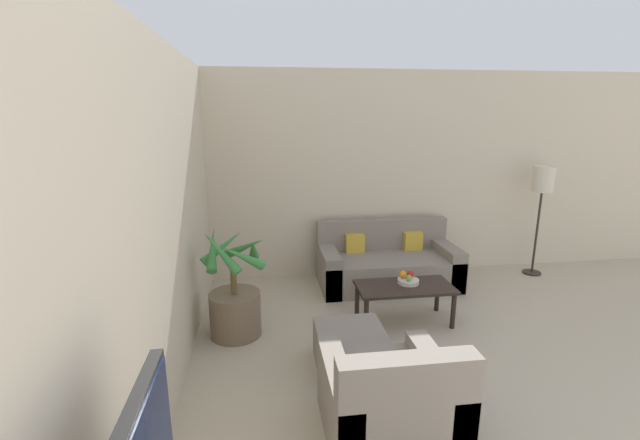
% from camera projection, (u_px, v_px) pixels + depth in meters
% --- Properties ---
extents(wall_back, '(8.11, 0.06, 2.70)m').
position_uv_depth(wall_back, '(451.00, 174.00, 5.83)').
color(wall_back, beige).
rests_on(wall_back, ground_plane).
extents(wall_left, '(0.06, 8.27, 2.70)m').
position_uv_depth(wall_left, '(121.00, 277.00, 2.16)').
color(wall_left, beige).
rests_on(wall_left, ground_plane).
extents(potted_palm, '(0.68, 0.69, 1.12)m').
position_uv_depth(potted_palm, '(235.00, 301.00, 4.21)').
color(potted_palm, brown).
rests_on(potted_palm, ground_plane).
extents(sofa_loveseat, '(1.74, 0.83, 0.80)m').
position_uv_depth(sofa_loveseat, '(387.00, 265.00, 5.50)').
color(sofa_loveseat, gray).
rests_on(sofa_loveseat, ground_plane).
extents(floor_lamp, '(0.27, 0.27, 1.49)m').
position_uv_depth(floor_lamp, '(543.00, 186.00, 5.63)').
color(floor_lamp, '#2D2823').
rests_on(floor_lamp, ground_plane).
extents(coffee_table, '(1.00, 0.50, 0.41)m').
position_uv_depth(coffee_table, '(404.00, 291.00, 4.47)').
color(coffee_table, black).
rests_on(coffee_table, ground_plane).
extents(fruit_bowl, '(0.22, 0.22, 0.05)m').
position_uv_depth(fruit_bowl, '(408.00, 281.00, 4.51)').
color(fruit_bowl, beige).
rests_on(fruit_bowl, coffee_table).
extents(apple_red, '(0.07, 0.07, 0.07)m').
position_uv_depth(apple_red, '(410.00, 274.00, 4.56)').
color(apple_red, red).
rests_on(apple_red, fruit_bowl).
extents(apple_green, '(0.06, 0.06, 0.06)m').
position_uv_depth(apple_green, '(409.00, 278.00, 4.46)').
color(apple_green, olive).
rests_on(apple_green, fruit_bowl).
extents(orange_fruit, '(0.08, 0.08, 0.08)m').
position_uv_depth(orange_fruit, '(403.00, 274.00, 4.54)').
color(orange_fruit, orange).
rests_on(orange_fruit, fruit_bowl).
extents(armchair, '(0.84, 0.87, 0.82)m').
position_uv_depth(armchair, '(389.00, 404.00, 2.85)').
color(armchair, gray).
rests_on(armchair, ground_plane).
extents(ottoman, '(0.59, 0.56, 0.35)m').
position_uv_depth(ottoman, '(350.00, 347.00, 3.73)').
color(ottoman, gray).
rests_on(ottoman, ground_plane).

